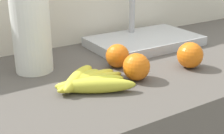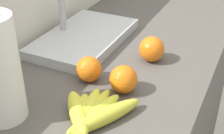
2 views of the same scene
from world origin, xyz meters
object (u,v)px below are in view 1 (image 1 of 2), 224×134
Objects in this scene: banana_bunch at (88,82)px; orange_right at (117,56)px; orange_back_right at (136,67)px; paper_towel_roll at (31,28)px; orange_far_right at (190,55)px; sink_basin at (144,40)px.

orange_right is at bearing 31.04° from banana_bunch.
paper_towel_roll reaches higher than orange_back_right.
orange_far_right is (0.35, -0.03, 0.02)m from banana_bunch.
banana_bunch is 2.72× the size of orange_back_right.
paper_towel_roll is 0.71× the size of sink_basin.
orange_far_right is 0.28× the size of paper_towel_roll.
sink_basin is at bearing 32.33° from banana_bunch.
orange_far_right is (0.20, -0.01, 0.00)m from orange_back_right.
paper_towel_roll reaches higher than orange_right.
sink_basin reaches higher than orange_far_right.
sink_basin reaches higher than orange_back_right.
orange_far_right is (0.19, -0.13, 0.00)m from orange_right.
orange_far_right is at bearing -94.92° from sink_basin.
sink_basin is at bearing 48.68° from orange_back_right.
banana_bunch is 0.15m from orange_back_right.
banana_bunch is 0.25m from paper_towel_roll.
paper_towel_roll is (-0.08, 0.21, 0.12)m from banana_bunch.
banana_bunch is at bearing 175.00° from orange_far_right.
orange_right is 0.26× the size of paper_towel_roll.
orange_far_right is at bearing -29.10° from paper_towel_roll.
orange_far_right is at bearing -5.00° from banana_bunch.
banana_bunch is 2.60× the size of orange_far_right.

